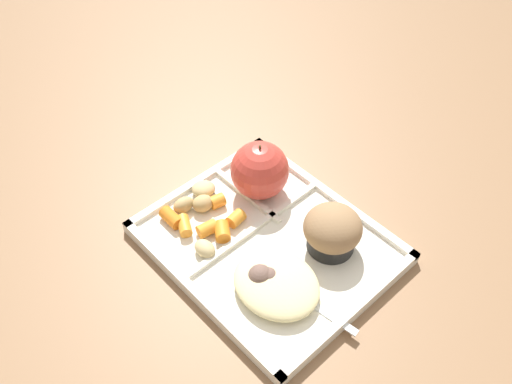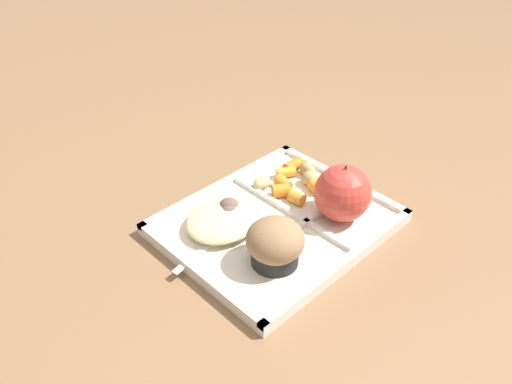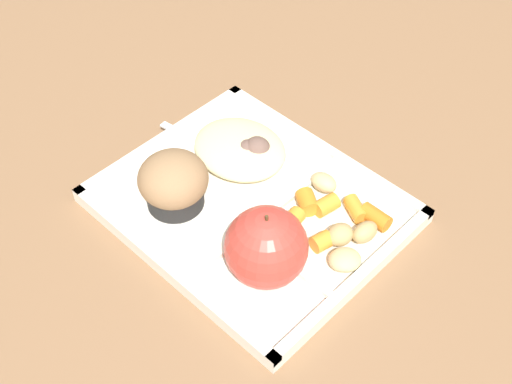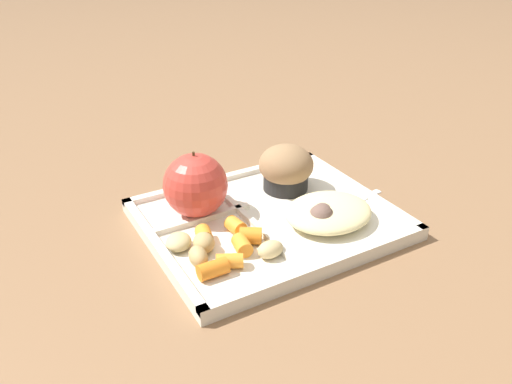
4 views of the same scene
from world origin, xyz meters
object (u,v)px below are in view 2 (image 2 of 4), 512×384
at_px(lunch_tray, 277,224).
at_px(plastic_fork, 215,241).
at_px(green_apple, 343,193).
at_px(bran_muffin, 275,243).

height_order(lunch_tray, plastic_fork, lunch_tray).
height_order(green_apple, plastic_fork, green_apple).
relative_size(lunch_tray, green_apple, 3.50).
xyz_separation_m(green_apple, bran_muffin, (0.15, -0.00, -0.01)).
bearing_deg(green_apple, bran_muffin, -0.00).
height_order(lunch_tray, green_apple, green_apple).
bearing_deg(plastic_fork, green_apple, 153.15).
relative_size(lunch_tray, plastic_fork, 2.17).
bearing_deg(lunch_tray, bran_muffin, 41.45).
height_order(bran_muffin, plastic_fork, bran_muffin).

